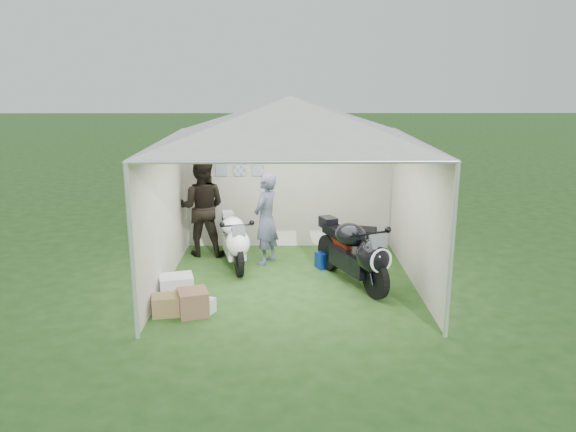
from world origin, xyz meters
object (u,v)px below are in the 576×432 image
(paddock_stand, at_px, (327,260))
(crate_0, at_px, (176,286))
(motorcycle_black, at_px, (355,251))
(person_dark_jacket, at_px, (202,207))
(crate_2, at_px, (204,306))
(person_blue_jacket, at_px, (266,219))
(crate_1, at_px, (193,302))
(crate_3, at_px, (168,305))
(motorcycle_white, at_px, (234,239))
(equipment_box, at_px, (362,242))
(canopy_tent, at_px, (290,124))

(paddock_stand, xyz_separation_m, crate_0, (-2.41, -1.32, 0.03))
(motorcycle_black, xyz_separation_m, person_dark_jacket, (-2.66, 1.61, 0.35))
(crate_2, bearing_deg, person_dark_jacket, 97.85)
(crate_2, bearing_deg, person_blue_jacket, 69.05)
(crate_1, relative_size, crate_3, 0.94)
(motorcycle_white, relative_size, crate_2, 6.19)
(crate_2, bearing_deg, crate_3, -173.48)
(crate_0, bearing_deg, equipment_box, 32.97)
(paddock_stand, height_order, person_blue_jacket, person_blue_jacket)
(person_dark_jacket, relative_size, equipment_box, 3.58)
(motorcycle_white, height_order, person_dark_jacket, person_dark_jacket)
(person_blue_jacket, bearing_deg, motorcycle_white, -46.11)
(paddock_stand, bearing_deg, crate_3, -140.51)
(equipment_box, distance_m, crate_1, 3.85)
(person_blue_jacket, height_order, crate_2, person_blue_jacket)
(equipment_box, height_order, crate_2, equipment_box)
(equipment_box, bearing_deg, canopy_tent, -134.49)
(canopy_tent, bearing_deg, person_blue_jacket, 114.11)
(canopy_tent, bearing_deg, crate_1, -136.84)
(person_dark_jacket, height_order, crate_0, person_dark_jacket)
(motorcycle_black, relative_size, paddock_stand, 5.15)
(person_dark_jacket, relative_size, crate_3, 4.26)
(crate_3, bearing_deg, canopy_tent, 36.64)
(motorcycle_white, distance_m, person_dark_jacket, 1.02)
(person_blue_jacket, distance_m, crate_1, 2.52)
(person_blue_jacket, bearing_deg, motorcycle_black, 79.59)
(person_dark_jacket, relative_size, person_blue_jacket, 1.12)
(motorcycle_black, height_order, crate_3, motorcycle_black)
(motorcycle_white, xyz_separation_m, crate_1, (-0.41, -2.06, -0.32))
(motorcycle_white, relative_size, person_blue_jacket, 1.09)
(crate_0, bearing_deg, crate_2, -50.89)
(person_blue_jacket, relative_size, equipment_box, 3.20)
(paddock_stand, relative_size, crate_0, 0.75)
(canopy_tent, xyz_separation_m, person_dark_jacket, (-1.62, 1.43, -1.66))
(equipment_box, distance_m, crate_0, 3.71)
(motorcycle_black, distance_m, crate_2, 2.57)
(crate_1, bearing_deg, motorcycle_black, 24.85)
(crate_2, distance_m, crate_3, 0.50)
(person_dark_jacket, xyz_separation_m, equipment_box, (2.98, -0.04, -0.66))
(crate_2, height_order, crate_3, crate_3)
(crate_0, distance_m, crate_1, 0.76)
(canopy_tent, xyz_separation_m, crate_1, (-1.39, -1.30, -2.39))
(person_blue_jacket, xyz_separation_m, crate_0, (-1.33, -1.57, -0.65))
(crate_3, bearing_deg, paddock_stand, 39.49)
(motorcycle_white, bearing_deg, canopy_tent, -51.25)
(motorcycle_white, height_order, crate_1, motorcycle_white)
(crate_2, bearing_deg, canopy_tent, 44.83)
(motorcycle_white, xyz_separation_m, person_dark_jacket, (-0.64, 0.67, 0.42))
(canopy_tent, relative_size, equipment_box, 11.05)
(crate_0, bearing_deg, crate_1, -61.75)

